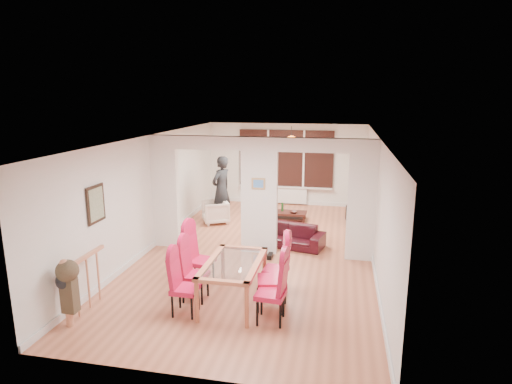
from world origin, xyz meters
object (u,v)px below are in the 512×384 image
(television, at_px, (349,209))
(armchair, at_px, (215,212))
(dining_chair_rb, at_px, (272,275))
(person, at_px, (221,189))
(dining_chair_ra, at_px, (271,289))
(sofa, at_px, (286,235))
(dining_chair_lc, at_px, (200,257))
(dining_chair_rc, at_px, (276,266))
(coffee_table, at_px, (288,216))
(bottle, at_px, (282,207))
(dining_table, at_px, (234,282))
(bowl, at_px, (294,212))
(dining_chair_lb, at_px, (195,271))
(dining_chair_la, at_px, (185,285))

(television, bearing_deg, armchair, 120.99)
(dining_chair_rb, bearing_deg, person, 102.95)
(dining_chair_ra, height_order, person, person)
(sofa, relative_size, television, 1.64)
(dining_chair_lc, distance_m, dining_chair_rc, 1.42)
(sofa, xyz_separation_m, television, (1.45, 2.44, 0.05))
(coffee_table, bearing_deg, dining_chair_lc, -103.07)
(dining_chair_lc, height_order, bottle, dining_chair_lc)
(dining_table, relative_size, dining_chair_lc, 1.42)
(dining_chair_ra, relative_size, bowl, 5.07)
(dining_chair_lc, relative_size, armchair, 1.62)
(dining_chair_rb, height_order, person, person)
(dining_chair_lc, distance_m, bowl, 4.66)
(dining_chair_ra, bearing_deg, dining_chair_lb, 167.22)
(dining_table, bearing_deg, dining_chair_lb, -179.03)
(dining_chair_rb, distance_m, bowl, 5.13)
(television, xyz_separation_m, bowl, (-1.51, -0.41, -0.05))
(dining_chair_lb, xyz_separation_m, dining_chair_ra, (1.40, -0.47, 0.03))
(dining_chair_lb, bearing_deg, bowl, 80.02)
(dining_chair_rb, height_order, bottle, dining_chair_rb)
(television, bearing_deg, coffee_table, 116.37)
(sofa, bearing_deg, television, 72.20)
(dining_chair_rc, bearing_deg, bowl, 98.34)
(dining_chair_ra, height_order, bowl, dining_chair_ra)
(dining_chair_lc, xyz_separation_m, bottle, (0.88, 4.63, -0.20))
(sofa, bearing_deg, dining_chair_lc, -104.49)
(dining_chair_rc, height_order, coffee_table, dining_chair_rc)
(dining_chair_lb, distance_m, bowl, 5.19)
(armchair, relative_size, television, 0.65)
(dining_chair_lb, distance_m, coffee_table, 5.25)
(armchair, bearing_deg, bowl, 78.92)
(dining_chair_ra, xyz_separation_m, sofa, (-0.21, 3.51, -0.29))
(dining_chair_lb, bearing_deg, armchair, 104.99)
(sofa, bearing_deg, dining_chair_la, -95.46)
(sofa, bearing_deg, dining_chair_lb, -98.40)
(dining_chair_lc, bearing_deg, dining_chair_la, -72.60)
(dining_chair_ra, height_order, coffee_table, dining_chair_ra)
(coffee_table, bearing_deg, dining_chair_rb, -85.84)
(dining_chair_rb, xyz_separation_m, armchair, (-2.33, 4.52, -0.28))
(coffee_table, bearing_deg, dining_table, -93.27)
(dining_chair_lc, relative_size, television, 1.05)
(dining_table, bearing_deg, television, 70.22)
(dining_table, xyz_separation_m, sofa, (0.51, 3.02, -0.12))
(dining_chair_rc, bearing_deg, dining_chair_ra, -79.82)
(dining_chair_lc, xyz_separation_m, television, (2.73, 4.90, -0.25))
(dining_chair_rc, relative_size, person, 0.57)
(bottle, bearing_deg, dining_chair_rb, -83.90)
(coffee_table, height_order, bottle, bottle)
(sofa, distance_m, person, 2.70)
(dining_chair_la, bearing_deg, dining_chair_lc, 95.49)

